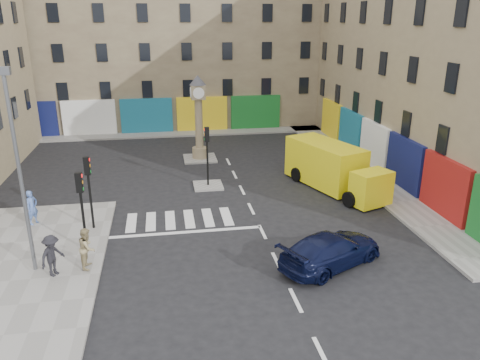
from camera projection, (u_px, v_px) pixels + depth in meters
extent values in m
plane|color=black|center=(267.00, 241.00, 22.35)|extent=(120.00, 120.00, 0.00)
cube|color=gray|center=(10.00, 282.00, 18.75)|extent=(7.00, 16.00, 0.15)
cube|color=gray|center=(356.00, 167.00, 32.98)|extent=(2.60, 30.00, 0.15)
cube|color=gray|center=(170.00, 134.00, 42.35)|extent=(32.00, 2.40, 0.15)
cube|color=gray|center=(208.00, 186.00, 29.46)|extent=(1.80, 1.80, 0.12)
cube|color=gray|center=(200.00, 158.00, 35.04)|extent=(2.40, 2.40, 0.12)
cube|color=#928160|center=(455.00, 50.00, 31.33)|extent=(10.00, 30.00, 16.00)
cube|color=gray|center=(164.00, 34.00, 44.94)|extent=(32.00, 10.00, 17.00)
cylinder|color=black|center=(84.00, 222.00, 20.73)|extent=(0.12, 0.12, 2.80)
cube|color=black|center=(79.00, 182.00, 20.11)|extent=(0.28, 0.22, 0.90)
cylinder|color=black|center=(91.00, 202.00, 22.96)|extent=(0.12, 0.12, 2.80)
cube|color=black|center=(87.00, 166.00, 22.34)|extent=(0.28, 0.22, 0.90)
cylinder|color=black|center=(208.00, 163.00, 28.97)|extent=(0.12, 0.12, 2.80)
cube|color=black|center=(207.00, 134.00, 28.36)|extent=(0.28, 0.22, 0.90)
cylinder|color=#595B60|center=(21.00, 179.00, 18.26)|extent=(0.16, 0.16, 8.00)
cube|color=#595B60|center=(3.00, 71.00, 16.88)|extent=(0.50, 0.25, 0.30)
cylinder|color=#928160|center=(200.00, 153.00, 34.89)|extent=(1.10, 1.10, 0.80)
cylinder|color=#928160|center=(199.00, 124.00, 34.16)|extent=(0.56, 0.56, 3.60)
cube|color=#928160|center=(198.00, 92.00, 33.39)|extent=(1.00, 1.00, 1.00)
cylinder|color=white|center=(199.00, 93.00, 32.91)|extent=(0.80, 0.06, 0.80)
cone|color=#333338|center=(198.00, 80.00, 33.11)|extent=(1.20, 1.20, 0.70)
imported|color=black|center=(331.00, 250.00, 19.98)|extent=(5.39, 4.14, 1.46)
cube|color=yellow|center=(325.00, 163.00, 29.36)|extent=(3.98, 5.90, 2.61)
cube|color=yellow|center=(371.00, 188.00, 26.11)|extent=(2.49, 2.01, 1.93)
cube|color=black|center=(373.00, 181.00, 25.92)|extent=(2.16, 1.62, 0.79)
cylinder|color=black|center=(349.00, 199.00, 26.17)|extent=(0.57, 0.95, 0.91)
cylinder|color=black|center=(379.00, 192.00, 27.22)|extent=(0.57, 0.95, 0.91)
cylinder|color=black|center=(297.00, 175.00, 30.28)|extent=(0.57, 0.95, 0.91)
cylinder|color=black|center=(324.00, 169.00, 31.33)|extent=(0.57, 0.95, 0.91)
imported|color=#5171B9|center=(32.00, 207.00, 23.58)|extent=(0.72, 0.78, 1.78)
imported|color=#9A8A5F|center=(87.00, 248.00, 19.49)|extent=(0.72, 0.90, 1.77)
imported|color=black|center=(52.00, 256.00, 18.86)|extent=(1.19, 1.32, 1.78)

